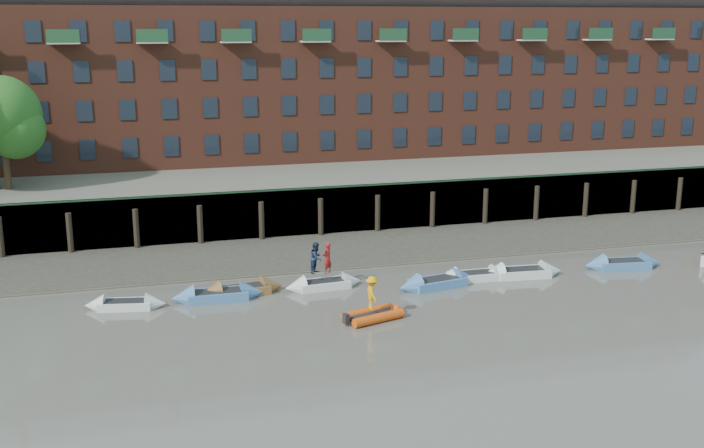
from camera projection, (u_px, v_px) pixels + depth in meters
name	position (u px, v px, depth m)	size (l,w,h in m)	color
ground	(482.00, 356.00, 35.63)	(220.00, 220.00, 0.00)	#5F5951
foreshore	(365.00, 248.00, 52.47)	(110.00, 8.00, 0.50)	#3D382F
mud_band	(381.00, 263.00, 49.29)	(110.00, 1.60, 0.10)	#4C4336
river_wall	(347.00, 209.00, 56.18)	(110.00, 1.23, 3.30)	#2D2A26
bank_terrace	(304.00, 174.00, 68.92)	(110.00, 28.00, 3.20)	#5E594D
apartment_terrace	(300.00, 37.00, 67.16)	(80.60, 15.56, 20.98)	brown
rowboat_0	(125.00, 304.00, 41.46)	(4.19, 1.89, 1.17)	silver
rowboat_1	(218.00, 295.00, 42.74)	(4.80, 1.45, 1.39)	#436FA8
rowboat_2	(241.00, 290.00, 43.55)	(4.70, 1.92, 1.33)	brown
rowboat_3	(324.00, 284.00, 44.60)	(4.38, 1.58, 1.25)	silver
rowboat_4	(437.00, 283.00, 44.82)	(4.94, 2.25, 1.38)	#436FA8
rowboat_5	(474.00, 276.00, 46.04)	(4.35, 1.36, 1.25)	silver
rowboat_6	(522.00, 273.00, 46.59)	(4.81, 1.78, 1.37)	silver
rowboat_7	(623.00, 264.00, 48.25)	(4.81, 1.94, 1.36)	#436FA8
rib_tender	(375.00, 315.00, 39.97)	(3.14, 2.20, 0.53)	#D7480D
person_rower_a	(327.00, 258.00, 44.29)	(0.62, 0.41, 1.71)	maroon
person_rower_b	(316.00, 258.00, 44.33)	(0.83, 0.65, 1.71)	#19233F
person_rib_crew	(372.00, 293.00, 39.66)	(1.10, 0.63, 1.70)	orange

